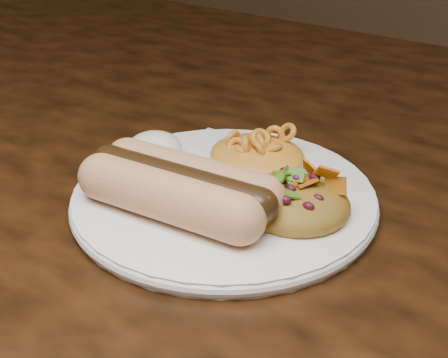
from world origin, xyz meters
The scene contains 7 objects.
table centered at (0.00, 0.00, 0.66)m, with size 1.60×0.90×0.75m.
plate centered at (-0.07, -0.07, 0.76)m, with size 0.23×0.23×0.01m, color white.
hotdog centered at (-0.08, -0.11, 0.78)m, with size 0.13×0.08×0.04m.
mac_and_cheese centered at (-0.08, -0.01, 0.78)m, with size 0.08×0.07×0.03m, color orange.
sour_cream centered at (-0.15, -0.05, 0.78)m, with size 0.05×0.05×0.03m, color white.
taco_salad centered at (-0.01, -0.06, 0.78)m, with size 0.08×0.08×0.04m.
fork centered at (-0.16, -0.04, 0.75)m, with size 0.02×0.12×0.00m, color white.
Camera 1 is at (0.16, -0.41, 1.00)m, focal length 50.00 mm.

